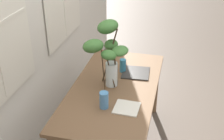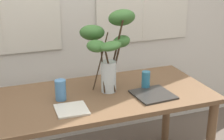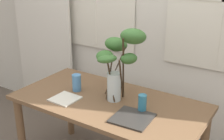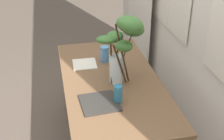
# 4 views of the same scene
# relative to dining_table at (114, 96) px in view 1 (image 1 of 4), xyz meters

# --- Properties ---
(dining_table) EXTENTS (1.55, 0.78, 0.74)m
(dining_table) POSITION_rel_dining_table_xyz_m (0.00, 0.00, 0.00)
(dining_table) COLOR brown
(dining_table) RESTS_ON ground
(vase_with_branches) EXTENTS (0.46, 0.45, 0.62)m
(vase_with_branches) POSITION_rel_dining_table_xyz_m (0.05, 0.08, 0.47)
(vase_with_branches) COLOR silver
(vase_with_branches) RESTS_ON dining_table
(drinking_glass_blue_left) EXTENTS (0.08, 0.08, 0.15)m
(drinking_glass_blue_left) POSITION_rel_dining_table_xyz_m (-0.33, 0.01, 0.18)
(drinking_glass_blue_left) COLOR #4C84BC
(drinking_glass_blue_left) RESTS_ON dining_table
(drinking_glass_blue_right) EXTENTS (0.06, 0.06, 0.14)m
(drinking_glass_blue_right) POSITION_rel_dining_table_xyz_m (0.31, -0.02, 0.17)
(drinking_glass_blue_right) COLOR teal
(drinking_glass_blue_right) RESTS_ON dining_table
(plate_square_left) EXTENTS (0.21, 0.21, 0.01)m
(plate_square_left) POSITION_rel_dining_table_xyz_m (-0.31, -0.18, 0.11)
(plate_square_left) COLOR silver
(plate_square_left) RESTS_ON dining_table
(plate_square_right) EXTENTS (0.29, 0.29, 0.01)m
(plate_square_right) POSITION_rel_dining_table_xyz_m (0.31, -0.15, 0.11)
(plate_square_right) COLOR #2D2B28
(plate_square_right) RESTS_ON dining_table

